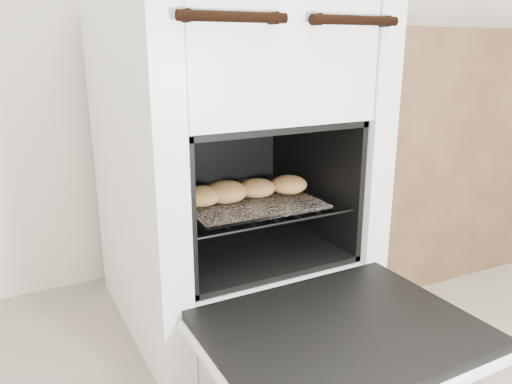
% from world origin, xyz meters
% --- Properties ---
extents(stove, '(0.63, 0.70, 0.97)m').
position_xyz_m(stove, '(-0.00, 1.15, 0.47)').
color(stove, white).
rests_on(stove, ground).
extents(oven_door, '(0.57, 0.44, 0.04)m').
position_xyz_m(oven_door, '(-0.00, 0.62, 0.21)').
color(oven_door, black).
rests_on(oven_door, stove).
extents(oven_rack, '(0.46, 0.44, 0.01)m').
position_xyz_m(oven_rack, '(-0.00, 1.08, 0.37)').
color(oven_rack, black).
rests_on(oven_rack, stove).
extents(foil_sheet, '(0.36, 0.32, 0.01)m').
position_xyz_m(foil_sheet, '(-0.00, 1.06, 0.38)').
color(foil_sheet, silver).
rests_on(foil_sheet, oven_rack).
extents(baked_rolls, '(0.41, 0.16, 0.06)m').
position_xyz_m(baked_rolls, '(-0.01, 1.06, 0.41)').
color(baked_rolls, '#B9824A').
rests_on(baked_rolls, foil_sheet).
extents(counter, '(0.86, 0.59, 0.84)m').
position_xyz_m(counter, '(0.76, 1.26, 0.42)').
color(counter, brown).
rests_on(counter, ground).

